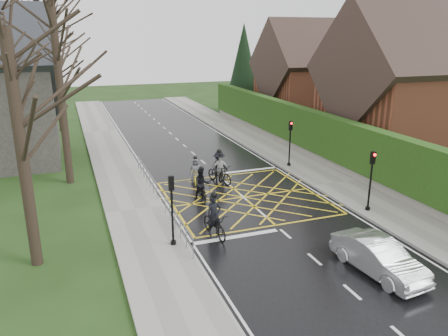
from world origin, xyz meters
TOP-DOWN VIEW (x-y plane):
  - ground at (0.00, 0.00)m, footprint 120.00×120.00m
  - road at (0.00, 0.00)m, footprint 9.00×80.00m
  - sidewalk_right at (6.00, 0.00)m, footprint 3.00×80.00m
  - sidewalk_left at (-6.00, 0.00)m, footprint 3.00×80.00m
  - stone_wall at (7.75, 6.00)m, footprint 0.50×38.00m
  - hedge at (7.75, 6.00)m, footprint 0.90×38.00m
  - house_near at (14.75, 4.00)m, footprint 11.80×9.80m
  - house_far at (14.75, 18.00)m, footprint 9.80×8.80m
  - conifer at (10.75, 26.00)m, footprint 4.60×4.60m
  - tree_front at (-10.50, -4.00)m, footprint 7.56×7.56m
  - tree_near at (-9.00, 6.00)m, footprint 9.24×9.24m
  - tree_mid at (-10.00, 14.00)m, footprint 10.08×10.08m
  - tree_far at (-9.30, 22.00)m, footprint 8.40×8.40m
  - railing_south at (-4.65, -3.50)m, footprint 0.05×5.04m
  - railing_north at (-4.65, 4.00)m, footprint 0.05×6.04m
  - traffic_light_ne at (5.10, 4.20)m, footprint 0.24×0.31m
  - traffic_light_se at (5.10, -4.20)m, footprint 0.24×0.31m
  - traffic_light_sw at (-5.10, -4.50)m, footprint 0.24×0.31m
  - cyclist_rear at (-3.08, -4.01)m, footprint 1.02×2.21m
  - cyclist_back at (-2.29, 0.37)m, footprint 0.92×1.96m
  - cyclist_mid at (-0.40, 2.87)m, footprint 1.45×2.29m
  - cyclist_front at (-0.40, 2.71)m, footprint 1.08×1.97m
  - cyclist_lead at (-1.77, 3.32)m, footprint 1.12×1.82m
  - car at (1.69, -9.21)m, footprint 1.82×4.16m

SIDE VIEW (x-z plane):
  - ground at x=0.00m, z-range 0.00..0.00m
  - road at x=0.00m, z-range 0.00..0.01m
  - sidewalk_right at x=6.00m, z-range 0.00..0.15m
  - sidewalk_left at x=-6.00m, z-range 0.00..0.15m
  - stone_wall at x=7.75m, z-range 0.00..0.70m
  - cyclist_lead at x=-1.77m, z-range -0.26..1.42m
  - car at x=1.69m, z-range 0.00..1.33m
  - cyclist_rear at x=-3.08m, z-range -0.36..1.71m
  - cyclist_front at x=-0.40m, z-range -0.25..1.67m
  - cyclist_back at x=-2.29m, z-range -0.23..1.69m
  - cyclist_mid at x=-0.40m, z-range -0.28..1.82m
  - railing_south at x=-4.65m, z-range 0.27..1.29m
  - railing_north at x=-4.65m, z-range 0.27..1.30m
  - traffic_light_ne at x=5.10m, z-range 0.06..3.27m
  - traffic_light_se at x=5.10m, z-range 0.06..3.27m
  - traffic_light_sw at x=-5.10m, z-range 0.06..3.27m
  - hedge at x=7.75m, z-range 0.70..3.50m
  - house_far at x=14.75m, z-range -0.79..9.51m
  - house_near at x=14.75m, z-range -0.92..10.38m
  - conifer at x=10.75m, z-range -0.01..9.99m
  - tree_front at x=-10.50m, z-range 1.79..11.15m
  - tree_far at x=-9.30m, z-range 1.99..12.39m
  - tree_near at x=-9.00m, z-range 2.19..13.63m
  - tree_mid at x=-10.00m, z-range 2.39..14.87m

